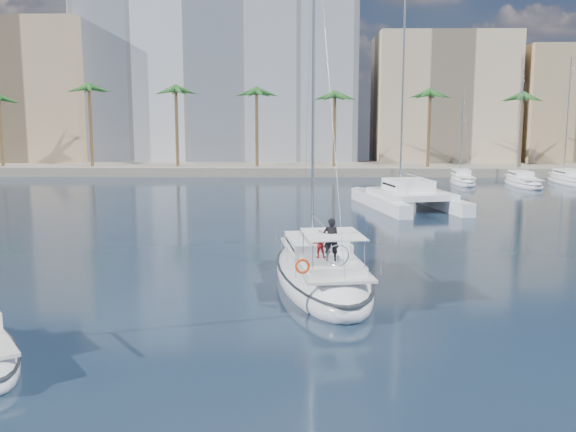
{
  "coord_description": "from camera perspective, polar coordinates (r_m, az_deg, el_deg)",
  "views": [
    {
      "loc": [
        0.78,
        -29.58,
        8.19
      ],
      "look_at": [
        0.12,
        1.5,
        3.24
      ],
      "focal_mm": 40.0,
      "sensor_mm": 36.0,
      "label": 1
    }
  ],
  "objects": [
    {
      "name": "catamaran",
      "position": [
        57.65,
        10.67,
        1.89
      ],
      "size": [
        9.09,
        14.1,
        18.87
      ],
      "rotation": [
        0.0,
        0.0,
        0.21
      ],
      "color": "white",
      "rests_on": "ground"
    },
    {
      "name": "moored_yacht_a",
      "position": [
        79.38,
        15.24,
        2.8
      ],
      "size": [
        3.37,
        9.52,
        11.9
      ],
      "primitive_type": null,
      "rotation": [
        0.0,
        0.0,
        -0.07
      ],
      "color": "white",
      "rests_on": "ground"
    },
    {
      "name": "quay",
      "position": [
        90.9,
        0.72,
        4.25
      ],
      "size": [
        120.0,
        14.0,
        1.2
      ],
      "primitive_type": "cube",
      "color": "gray",
      "rests_on": "ground"
    },
    {
      "name": "building_tan_left",
      "position": [
        107.49,
        -22.59,
        9.86
      ],
      "size": [
        22.0,
        14.0,
        22.0
      ],
      "primitive_type": "cube",
      "color": "tan",
      "rests_on": "ground"
    },
    {
      "name": "moored_yacht_c",
      "position": [
        83.48,
        23.94,
        2.64
      ],
      "size": [
        3.98,
        12.33,
        15.54
      ],
      "primitive_type": null,
      "rotation": [
        0.0,
        0.0,
        0.03
      ],
      "color": "white",
      "rests_on": "ground"
    },
    {
      "name": "building_modern",
      "position": [
        103.53,
        -6.02,
        12.21
      ],
      "size": [
        42.0,
        16.0,
        28.0
      ],
      "primitive_type": "cube",
      "color": "silver",
      "rests_on": "ground"
    },
    {
      "name": "palm_right",
      "position": [
        92.76,
        22.53,
        9.66
      ],
      "size": [
        3.6,
        3.6,
        12.3
      ],
      "color": "brown",
      "rests_on": "ground"
    },
    {
      "name": "moored_yacht_b",
      "position": [
        79.31,
        20.15,
        2.56
      ],
      "size": [
        3.32,
        10.83,
        13.72
      ],
      "primitive_type": null,
      "rotation": [
        0.0,
        0.0,
        -0.02
      ],
      "color": "white",
      "rests_on": "ground"
    },
    {
      "name": "palm_centre",
      "position": [
        86.61,
        0.71,
        10.43
      ],
      "size": [
        3.6,
        3.6,
        12.3
      ],
      "color": "brown",
      "rests_on": "ground"
    },
    {
      "name": "seagull",
      "position": [
        35.18,
        0.76,
        -3.04
      ],
      "size": [
        1.04,
        0.45,
        0.19
      ],
      "color": "silver",
      "rests_on": "ground"
    },
    {
      "name": "building_beige",
      "position": [
        101.83,
        13.44,
        9.82
      ],
      "size": [
        20.0,
        14.0,
        20.0
      ],
      "primitive_type": "cube",
      "color": "beige",
      "rests_on": "ground"
    },
    {
      "name": "ground",
      "position": [
        30.7,
        -0.28,
        -6.43
      ],
      "size": [
        160.0,
        160.0,
        0.0
      ],
      "primitive_type": "plane",
      "color": "black",
      "rests_on": "ground"
    },
    {
      "name": "palm_left",
      "position": [
        93.32,
        -20.99,
        9.74
      ],
      "size": [
        3.6,
        3.6,
        12.3
      ],
      "color": "brown",
      "rests_on": "ground"
    },
    {
      "name": "main_sloop",
      "position": [
        31.23,
        2.97,
        -5.09
      ],
      "size": [
        5.98,
        13.48,
        19.32
      ],
      "rotation": [
        0.0,
        0.0,
        0.14
      ],
      "color": "white",
      "rests_on": "ground"
    }
  ]
}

